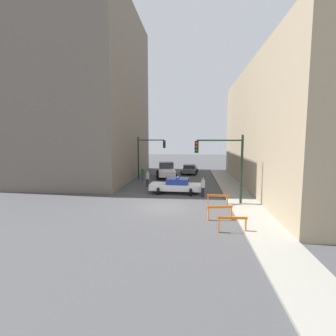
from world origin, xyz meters
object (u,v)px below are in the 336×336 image
object	(u,v)px
white_truck	(166,170)
barrier_back	(218,198)
traffic_light_near	(226,159)
barrier_mid	(220,210)
parked_car_near	(190,169)
barrier_front	(232,222)
pedestrian_sidewalk	(203,187)
pedestrian_corner	(143,174)
pedestrian_crossing	(148,179)
police_car	(176,185)
traffic_light_far	(147,152)

from	to	relation	value
white_truck	barrier_back	size ratio (longest dim) A/B	3.51
traffic_light_near	barrier_back	bearing A→B (deg)	-135.53
barrier_mid	barrier_back	world-z (taller)	same
parked_car_near	barrier_front	world-z (taller)	parked_car_near
parked_car_near	pedestrian_sidewalk	size ratio (longest dim) A/B	2.67
pedestrian_corner	pedestrian_sidewalk	distance (m)	10.29
barrier_mid	barrier_back	distance (m)	3.26
pedestrian_crossing	barrier_back	xyz separation A→B (m)	(6.54, -7.21, -0.24)
pedestrian_crossing	pedestrian_corner	size ratio (longest dim) A/B	1.00
police_car	pedestrian_sidewalk	xyz separation A→B (m)	(2.40, -1.29, 0.14)
pedestrian_sidewalk	barrier_back	world-z (taller)	pedestrian_sidewalk
barrier_mid	barrier_back	size ratio (longest dim) A/B	0.99
traffic_light_near	traffic_light_far	xyz separation A→B (m)	(-8.03, 11.53, -0.13)
pedestrian_sidewalk	barrier_front	xyz separation A→B (m)	(1.25, -8.50, -0.24)
pedestrian_corner	white_truck	bearing A→B (deg)	-93.63
barrier_front	traffic_light_far	bearing A→B (deg)	113.62
white_truck	barrier_front	bearing A→B (deg)	-82.04
pedestrian_sidewalk	pedestrian_corner	bearing A→B (deg)	-87.50
police_car	barrier_back	size ratio (longest dim) A/B	2.99
police_car	white_truck	bearing A→B (deg)	13.78
traffic_light_near	traffic_light_far	size ratio (longest dim) A/B	1.00
traffic_light_far	barrier_mid	xyz separation A→B (m)	(7.23, -15.39, -2.78)
pedestrian_crossing	barrier_mid	xyz separation A→B (m)	(6.36, -10.47, -0.24)
traffic_light_far	parked_car_near	xyz separation A→B (m)	(5.14, 5.19, -2.72)
pedestrian_crossing	pedestrian_corner	distance (m)	3.84
white_truck	pedestrian_crossing	xyz separation A→B (m)	(-1.31, -6.74, -0.04)
barrier_front	barrier_back	world-z (taller)	same
police_car	pedestrian_sidewalk	bearing A→B (deg)	-115.41
parked_car_near	pedestrian_sidewalk	world-z (taller)	pedestrian_sidewalk
pedestrian_crossing	barrier_mid	world-z (taller)	pedestrian_crossing
traffic_light_far	white_truck	world-z (taller)	traffic_light_far
pedestrian_crossing	barrier_front	world-z (taller)	pedestrian_crossing
traffic_light_far	police_car	distance (m)	9.15
traffic_light_near	pedestrian_sidewalk	size ratio (longest dim) A/B	3.13
barrier_front	traffic_light_near	bearing A→B (deg)	86.64
police_car	parked_car_near	xyz separation A→B (m)	(1.11, 12.96, -0.05)
pedestrian_sidewalk	barrier_mid	bearing A→B (deg)	58.88
traffic_light_near	pedestrian_corner	xyz separation A→B (m)	(-8.34, 10.26, -2.67)
traffic_light_near	barrier_back	xyz separation A→B (m)	(-0.62, -0.61, -2.91)
barrier_mid	pedestrian_corner	bearing A→B (deg)	118.11
white_truck	pedestrian_sidewalk	size ratio (longest dim) A/B	3.39
police_car	white_truck	distance (m)	9.76
police_car	pedestrian_corner	distance (m)	7.81
traffic_light_far	pedestrian_corner	size ratio (longest dim) A/B	3.13
parked_car_near	barrier_mid	world-z (taller)	parked_car_near
pedestrian_crossing	white_truck	bearing A→B (deg)	-125.06
white_truck	pedestrian_crossing	size ratio (longest dim) A/B	3.39
barrier_front	barrier_back	bearing A→B (deg)	92.80
pedestrian_corner	barrier_mid	world-z (taller)	pedestrian_corner
parked_car_near	barrier_mid	size ratio (longest dim) A/B	2.79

